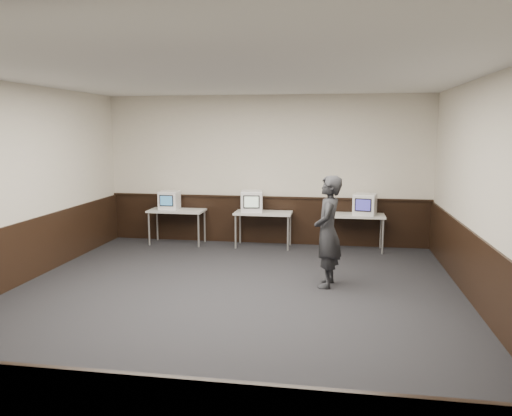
# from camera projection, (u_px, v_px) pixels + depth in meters

# --- Properties ---
(floor) EXTENTS (8.00, 8.00, 0.00)m
(floor) POSITION_uv_depth(u_px,v_px,m) (226.00, 304.00, 7.12)
(floor) COLOR black
(floor) RESTS_ON ground
(ceiling) EXTENTS (8.00, 8.00, 0.00)m
(ceiling) POSITION_uv_depth(u_px,v_px,m) (224.00, 74.00, 6.62)
(ceiling) COLOR white
(ceiling) RESTS_ON back_wall
(back_wall) EXTENTS (7.00, 0.00, 7.00)m
(back_wall) POSITION_uv_depth(u_px,v_px,m) (266.00, 170.00, 10.77)
(back_wall) COLOR beige
(back_wall) RESTS_ON ground
(front_wall) EXTENTS (7.00, 0.00, 7.00)m
(front_wall) POSITION_uv_depth(u_px,v_px,m) (77.00, 277.00, 2.97)
(front_wall) COLOR beige
(front_wall) RESTS_ON ground
(right_wall) EXTENTS (0.00, 8.00, 8.00)m
(right_wall) POSITION_uv_depth(u_px,v_px,m) (495.00, 199.00, 6.31)
(right_wall) COLOR beige
(right_wall) RESTS_ON ground
(wainscot_back) EXTENTS (6.98, 0.04, 1.00)m
(wainscot_back) POSITION_uv_depth(u_px,v_px,m) (266.00, 220.00, 10.92)
(wainscot_back) COLOR black
(wainscot_back) RESTS_ON back_wall
(wainscot_left) EXTENTS (0.04, 7.98, 1.00)m
(wainscot_left) POSITION_uv_depth(u_px,v_px,m) (3.00, 260.00, 7.59)
(wainscot_left) COLOR black
(wainscot_left) RESTS_ON left_wall
(wainscot_right) EXTENTS (0.04, 7.98, 1.00)m
(wainscot_right) POSITION_uv_depth(u_px,v_px,m) (487.00, 282.00, 6.49)
(wainscot_right) COLOR black
(wainscot_right) RESTS_ON right_wall
(wainscot_rail) EXTENTS (6.98, 0.06, 0.04)m
(wainscot_rail) POSITION_uv_depth(u_px,v_px,m) (266.00, 197.00, 10.82)
(wainscot_rail) COLOR black
(wainscot_rail) RESTS_ON wainscot_back
(desk_left) EXTENTS (1.20, 0.60, 0.75)m
(desk_left) POSITION_uv_depth(u_px,v_px,m) (177.00, 213.00, 10.83)
(desk_left) COLOR beige
(desk_left) RESTS_ON ground
(desk_center) EXTENTS (1.20, 0.60, 0.75)m
(desk_center) POSITION_uv_depth(u_px,v_px,m) (263.00, 215.00, 10.52)
(desk_center) COLOR beige
(desk_center) RESTS_ON ground
(desk_right) EXTENTS (1.20, 0.60, 0.75)m
(desk_right) POSITION_uv_depth(u_px,v_px,m) (355.00, 218.00, 10.22)
(desk_right) COLOR beige
(desk_right) RESTS_ON ground
(emac_left) EXTENTS (0.41, 0.44, 0.40)m
(emac_left) POSITION_uv_depth(u_px,v_px,m) (169.00, 200.00, 10.84)
(emac_left) COLOR white
(emac_left) RESTS_ON desk_left
(emac_center) EXTENTS (0.50, 0.53, 0.45)m
(emac_center) POSITION_uv_depth(u_px,v_px,m) (252.00, 201.00, 10.50)
(emac_center) COLOR white
(emac_center) RESTS_ON desk_center
(emac_right) EXTENTS (0.52, 0.54, 0.44)m
(emac_right) POSITION_uv_depth(u_px,v_px,m) (365.00, 204.00, 10.10)
(emac_right) COLOR white
(emac_right) RESTS_ON desk_right
(person) EXTENTS (0.48, 0.68, 1.76)m
(person) POSITION_uv_depth(u_px,v_px,m) (328.00, 232.00, 7.83)
(person) COLOR #222327
(person) RESTS_ON ground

